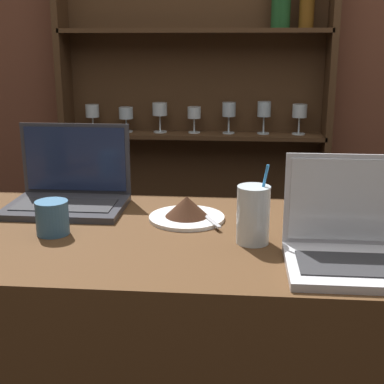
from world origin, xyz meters
name	(u,v)px	position (x,y,z in m)	size (l,w,h in m)	color
back_wall	(226,70)	(0.00, 1.71, 1.35)	(7.00, 0.06, 2.70)	brown
back_shelf	(198,144)	(-0.13, 1.63, 1.00)	(1.27, 0.18, 1.91)	#472D19
laptop_near	(70,189)	(-0.42, 0.54, 1.06)	(0.33, 0.24, 0.23)	#333338
laptop_far	(357,242)	(0.33, 0.17, 1.06)	(0.31, 0.23, 0.23)	silver
cake_plate	(187,210)	(-0.07, 0.44, 1.04)	(0.21, 0.21, 0.07)	white
water_glass	(253,215)	(0.11, 0.28, 1.08)	(0.08, 0.08, 0.19)	silver
coffee_cup	(52,218)	(-0.39, 0.30, 1.06)	(0.08, 0.08, 0.09)	#38668C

